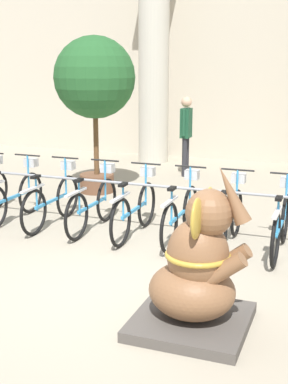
{
  "coord_description": "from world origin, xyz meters",
  "views": [
    {
      "loc": [
        2.51,
        -5.28,
        2.54
      ],
      "look_at": [
        0.28,
        0.58,
        1.0
      ],
      "focal_mm": 50.0,
      "sensor_mm": 36.0,
      "label": 1
    }
  ],
  "objects_px": {
    "bicycle_1": "(14,196)",
    "bicycle_2": "(53,200)",
    "bicycle_4": "(135,208)",
    "bicycle_5": "(181,213)",
    "person_pedestrian": "(186,128)",
    "bicycle_3": "(93,204)",
    "bicycle_7": "(281,224)",
    "potted_tree": "(95,82)",
    "bicycle_6": "(230,218)",
    "elephant_statue": "(197,274)"
  },
  "relations": [
    {
      "from": "bicycle_1",
      "to": "bicycle_7",
      "type": "bearing_deg",
      "value": -0.16
    },
    {
      "from": "bicycle_2",
      "to": "bicycle_5",
      "type": "height_order",
      "value": "same"
    },
    {
      "from": "bicycle_4",
      "to": "bicycle_5",
      "type": "height_order",
      "value": "same"
    },
    {
      "from": "bicycle_7",
      "to": "bicycle_6",
      "type": "bearing_deg",
      "value": 177.19
    },
    {
      "from": "bicycle_2",
      "to": "bicycle_5",
      "type": "relative_size",
      "value": 1.0
    },
    {
      "from": "bicycle_7",
      "to": "potted_tree",
      "type": "distance_m",
      "value": 4.8
    },
    {
      "from": "bicycle_1",
      "to": "bicycle_6",
      "type": "height_order",
      "value": "same"
    },
    {
      "from": "bicycle_1",
      "to": "person_pedestrian",
      "type": "bearing_deg",
      "value": 69.93
    },
    {
      "from": "bicycle_5",
      "to": "potted_tree",
      "type": "height_order",
      "value": "potted_tree"
    },
    {
      "from": "bicycle_2",
      "to": "potted_tree",
      "type": "xyz_separation_m",
      "value": [
        -0.32,
        2.26,
        1.74
      ]
    },
    {
      "from": "bicycle_2",
      "to": "bicycle_5",
      "type": "xyz_separation_m",
      "value": [
        2.12,
        0.0,
        0.0
      ]
    },
    {
      "from": "bicycle_1",
      "to": "bicycle_6",
      "type": "relative_size",
      "value": 1.0
    },
    {
      "from": "bicycle_2",
      "to": "elephant_statue",
      "type": "height_order",
      "value": "elephant_statue"
    },
    {
      "from": "bicycle_3",
      "to": "bicycle_4",
      "type": "relative_size",
      "value": 1.0
    },
    {
      "from": "bicycle_3",
      "to": "person_pedestrian",
      "type": "height_order",
      "value": "person_pedestrian"
    },
    {
      "from": "bicycle_1",
      "to": "bicycle_2",
      "type": "height_order",
      "value": "same"
    },
    {
      "from": "bicycle_1",
      "to": "potted_tree",
      "type": "height_order",
      "value": "potted_tree"
    },
    {
      "from": "bicycle_6",
      "to": "bicycle_7",
      "type": "relative_size",
      "value": 1.0
    },
    {
      "from": "bicycle_7",
      "to": "elephant_statue",
      "type": "xyz_separation_m",
      "value": [
        -0.51,
        -2.44,
        0.15
      ]
    },
    {
      "from": "elephant_statue",
      "to": "person_pedestrian",
      "type": "bearing_deg",
      "value": 107.36
    },
    {
      "from": "bicycle_1",
      "to": "bicycle_3",
      "type": "height_order",
      "value": "same"
    },
    {
      "from": "bicycle_6",
      "to": "bicycle_7",
      "type": "bearing_deg",
      "value": -2.81
    },
    {
      "from": "bicycle_5",
      "to": "potted_tree",
      "type": "relative_size",
      "value": 0.58
    },
    {
      "from": "bicycle_2",
      "to": "elephant_statue",
      "type": "distance_m",
      "value": 3.9
    },
    {
      "from": "bicycle_4",
      "to": "bicycle_6",
      "type": "height_order",
      "value": "same"
    },
    {
      "from": "bicycle_4",
      "to": "elephant_statue",
      "type": "xyz_separation_m",
      "value": [
        1.61,
        -2.45,
        0.15
      ]
    },
    {
      "from": "bicycle_4",
      "to": "potted_tree",
      "type": "distance_m",
      "value": 3.34
    },
    {
      "from": "bicycle_5",
      "to": "bicycle_6",
      "type": "bearing_deg",
      "value": 0.8
    },
    {
      "from": "bicycle_3",
      "to": "bicycle_4",
      "type": "bearing_deg",
      "value": -2.66
    },
    {
      "from": "bicycle_6",
      "to": "person_pedestrian",
      "type": "distance_m",
      "value": 4.8
    },
    {
      "from": "bicycle_7",
      "to": "person_pedestrian",
      "type": "height_order",
      "value": "person_pedestrian"
    },
    {
      "from": "bicycle_1",
      "to": "bicycle_5",
      "type": "xyz_separation_m",
      "value": [
        2.82,
        0.01,
        0.0
      ]
    },
    {
      "from": "bicycle_1",
      "to": "potted_tree",
      "type": "relative_size",
      "value": 0.58
    },
    {
      "from": "bicycle_1",
      "to": "elephant_statue",
      "type": "bearing_deg",
      "value": -33.31
    },
    {
      "from": "bicycle_4",
      "to": "bicycle_6",
      "type": "relative_size",
      "value": 1.0
    },
    {
      "from": "bicycle_3",
      "to": "bicycle_7",
      "type": "height_order",
      "value": "same"
    },
    {
      "from": "person_pedestrian",
      "to": "bicycle_2",
      "type": "bearing_deg",
      "value": -101.55
    },
    {
      "from": "bicycle_1",
      "to": "bicycle_3",
      "type": "xyz_separation_m",
      "value": [
        1.41,
        0.03,
        0.0
      ]
    },
    {
      "from": "bicycle_5",
      "to": "bicycle_6",
      "type": "height_order",
      "value": "same"
    },
    {
      "from": "bicycle_2",
      "to": "bicycle_5",
      "type": "bearing_deg",
      "value": 0.06
    },
    {
      "from": "bicycle_5",
      "to": "bicycle_6",
      "type": "relative_size",
      "value": 1.0
    },
    {
      "from": "bicycle_2",
      "to": "person_pedestrian",
      "type": "distance_m",
      "value": 4.5
    },
    {
      "from": "potted_tree",
      "to": "bicycle_2",
      "type": "bearing_deg",
      "value": -81.98
    },
    {
      "from": "bicycle_6",
      "to": "person_pedestrian",
      "type": "height_order",
      "value": "person_pedestrian"
    },
    {
      "from": "elephant_statue",
      "to": "bicycle_5",
      "type": "bearing_deg",
      "value": 110.18
    },
    {
      "from": "bicycle_1",
      "to": "bicycle_2",
      "type": "xyz_separation_m",
      "value": [
        0.71,
        0.01,
        0.0
      ]
    },
    {
      "from": "bicycle_3",
      "to": "person_pedestrian",
      "type": "relative_size",
      "value": 0.98
    },
    {
      "from": "bicycle_7",
      "to": "person_pedestrian",
      "type": "distance_m",
      "value": 5.16
    },
    {
      "from": "bicycle_2",
      "to": "bicycle_4",
      "type": "bearing_deg",
      "value": -0.61
    },
    {
      "from": "bicycle_4",
      "to": "bicycle_1",
      "type": "bearing_deg",
      "value": 179.88
    }
  ]
}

